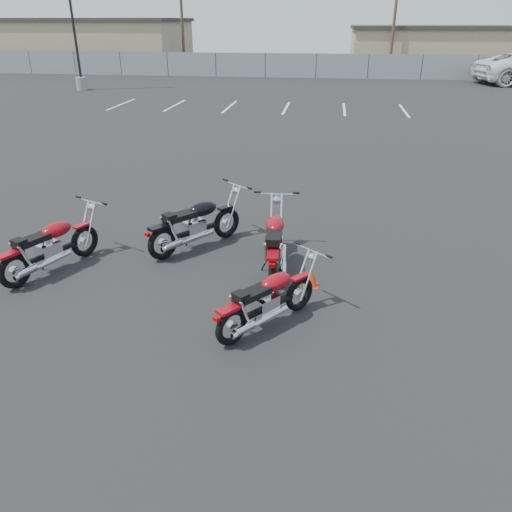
# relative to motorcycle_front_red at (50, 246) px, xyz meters

# --- Properties ---
(ground) EXTENTS (120.00, 120.00, 0.00)m
(ground) POSITION_rel_motorcycle_front_red_xyz_m (3.58, -0.81, -0.49)
(ground) COLOR black
(ground) RESTS_ON ground
(motorcycle_front_red) EXTENTS (1.30, 2.14, 1.07)m
(motorcycle_front_red) POSITION_rel_motorcycle_front_red_xyz_m (0.00, 0.00, 0.00)
(motorcycle_front_red) COLOR black
(motorcycle_front_red) RESTS_ON ground
(motorcycle_second_black) EXTENTS (1.80, 2.05, 1.13)m
(motorcycle_second_black) POSITION_rel_motorcycle_front_red_xyz_m (2.34, 1.37, 0.02)
(motorcycle_second_black) COLOR black
(motorcycle_second_black) RESTS_ON ground
(motorcycle_third_red) EXTENTS (0.89, 2.32, 1.13)m
(motorcycle_third_red) POSITION_rel_motorcycle_front_red_xyz_m (4.00, 0.67, 0.03)
(motorcycle_third_red) COLOR black
(motorcycle_third_red) RESTS_ON ground
(motorcycle_rear_red) EXTENTS (1.58, 1.78, 0.99)m
(motorcycle_rear_red) POSITION_rel_motorcycle_front_red_xyz_m (4.10, -1.26, -0.04)
(motorcycle_rear_red) COLOR black
(motorcycle_rear_red) RESTS_ON ground
(training_cone_near) EXTENTS (0.25, 0.25, 0.30)m
(training_cone_near) POSITION_rel_motorcycle_front_red_xyz_m (4.70, 0.09, -0.34)
(training_cone_near) COLOR red
(training_cone_near) RESTS_ON ground
(light_pole_west) EXTENTS (0.80, 0.70, 10.04)m
(light_pole_west) POSITION_rel_motorcycle_front_red_xyz_m (-11.26, 24.60, 2.11)
(light_pole_west) COLOR gray
(light_pole_west) RESTS_ON ground
(chainlink_fence) EXTENTS (80.06, 0.06, 1.80)m
(chainlink_fence) POSITION_rel_motorcycle_front_red_xyz_m (3.58, 34.19, 0.41)
(chainlink_fence) COLOR gray
(chainlink_fence) RESTS_ON ground
(tan_building_west) EXTENTS (18.40, 10.40, 4.30)m
(tan_building_west) POSITION_rel_motorcycle_front_red_xyz_m (-18.42, 41.19, 1.67)
(tan_building_west) COLOR tan
(tan_building_west) RESTS_ON ground
(tan_building_east) EXTENTS (14.40, 9.40, 3.70)m
(tan_building_east) POSITION_rel_motorcycle_front_red_xyz_m (13.58, 43.19, 1.37)
(tan_building_east) COLOR tan
(tan_building_east) RESTS_ON ground
(utility_pole_b) EXTENTS (1.80, 0.24, 9.00)m
(utility_pole_b) POSITION_rel_motorcycle_front_red_xyz_m (-8.42, 39.19, 4.20)
(utility_pole_b) COLOR #493222
(utility_pole_b) RESTS_ON ground
(utility_pole_c) EXTENTS (1.80, 0.24, 9.00)m
(utility_pole_c) POSITION_rel_motorcycle_front_red_xyz_m (9.58, 38.19, 4.20)
(utility_pole_c) COLOR #493222
(utility_pole_c) RESTS_ON ground
(parking_line_stripes) EXTENTS (15.12, 4.00, 0.01)m
(parking_line_stripes) POSITION_rel_motorcycle_front_red_xyz_m (1.08, 19.19, -0.49)
(parking_line_stripes) COLOR silver
(parking_line_stripes) RESTS_ON ground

